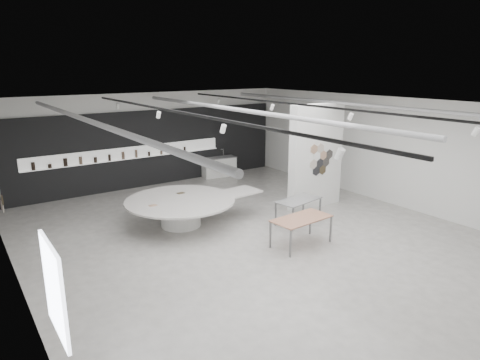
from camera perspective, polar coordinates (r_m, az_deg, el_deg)
room at (r=11.89m, az=1.15°, el=1.62°), size 12.02×14.02×3.82m
back_wall_display at (r=17.97m, az=-11.92°, el=4.13°), size 11.80×0.27×3.10m
partition_column at (r=14.98m, az=10.11°, el=3.10°), size 2.20×0.38×3.60m
display_island at (r=13.38m, az=-7.64°, el=-3.74°), size 4.52×3.66×0.86m
sample_table_wood at (r=11.88m, az=8.20°, el=-5.29°), size 1.75×0.97×0.79m
sample_table_stone at (r=13.56m, az=7.83°, el=-2.84°), size 1.61×1.00×0.77m
kitchen_counter at (r=19.24m, az=-2.81°, el=1.77°), size 1.59×0.77×1.21m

